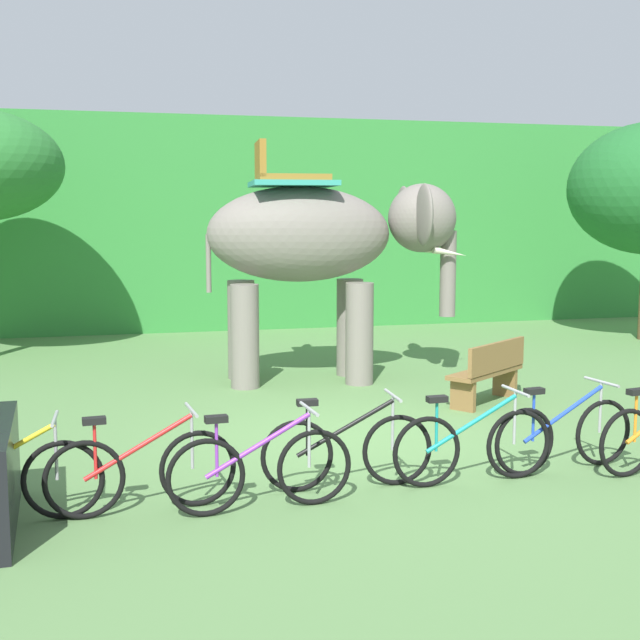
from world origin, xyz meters
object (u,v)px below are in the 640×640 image
Objects in this scene: bike_yellow at (2,480)px; bike_teal at (473,445)px; bike_blue at (564,434)px; elephant at (320,243)px; bike_purple at (261,469)px; bike_black at (347,450)px; wooden_bench at (489,370)px; bike_red at (142,471)px.

bike_teal is (4.39, 0.03, 0.00)m from bike_yellow.
bike_yellow and bike_blue have the same top height.
elephant is 2.46× the size of bike_purple.
bike_yellow is at bearing -176.92° from bike_black.
bike_teal is at bearing 6.81° from bike_purple.
wooden_bench is at bearing -49.84° from elephant.
bike_black is at bearing 5.40° from bike_red.
bike_purple is at bearing -156.74° from bike_black.
bike_purple and bike_black have the same top height.
bike_purple is (1.04, -0.21, 0.00)m from bike_red.
bike_red is 5.88m from wooden_bench.
elephant reaches higher than bike_teal.
bike_purple is (2.21, -0.23, 0.00)m from bike_yellow.
elephant reaches higher than bike_yellow.
bike_blue is (1.09, 0.14, 0.00)m from bike_teal.
elephant reaches higher than bike_blue.
elephant is at bearing 91.95° from bike_teal.
bike_purple is at bearing -173.19° from bike_teal.
bike_purple is at bearing -11.57° from bike_red.
wooden_bench is at bearing 78.65° from bike_blue.
bike_red is at bearing 168.43° from bike_purple.
bike_teal is at bearing -88.05° from elephant.
bike_red is 1.97m from bike_black.
elephant is at bearing 52.31° from bike_yellow.
bike_yellow is at bearing -179.58° from bike_teal.
bike_yellow is 2.22m from bike_purple.
bike_yellow is 1.00× the size of bike_red.
bike_yellow and bike_purple have the same top height.
bike_purple is 1.01m from bike_black.
bike_yellow is 1.00× the size of bike_black.
bike_purple is 1.01× the size of bike_blue.
bike_yellow is 6.89m from wooden_bench.
bike_teal is 1.17× the size of wooden_bench.
wooden_bench is (2.96, 3.04, 0.09)m from bike_black.
bike_purple is 1.00× the size of bike_teal.
bike_blue is at bearing 1.82° from bike_yellow.
bike_purple is (-1.99, -5.67, -1.82)m from elephant.
bike_red is 1.00× the size of bike_blue.
bike_blue reaches higher than wooden_bench.
wooden_bench is at bearing 33.25° from bike_red.
wooden_bench is (1.70, 3.18, 0.09)m from bike_teal.
bike_black and bike_blue have the same top height.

